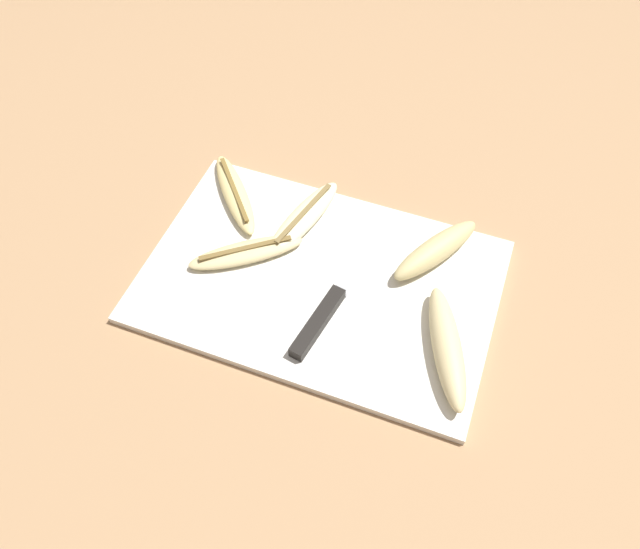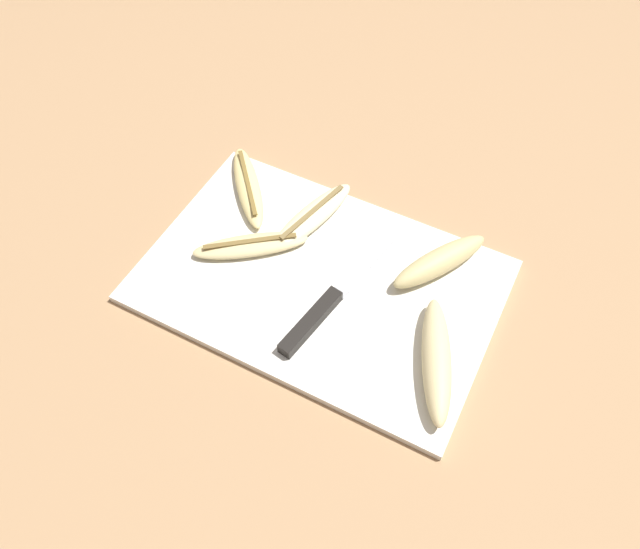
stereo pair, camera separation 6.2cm
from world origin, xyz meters
TOP-DOWN VIEW (x-y plane):
  - ground_plane at (0.00, 0.00)m, footprint 4.00×4.00m
  - cutting_board at (0.00, 0.00)m, footprint 0.50×0.33m
  - knife at (0.03, -0.05)m, footprint 0.06×0.25m
  - banana_ripe_center at (0.20, -0.05)m, footprint 0.11×0.18m
  - banana_pale_long at (-0.06, 0.09)m, footprint 0.08×0.18m
  - banana_spotted_left at (0.14, 0.09)m, footprint 0.12×0.16m
  - banana_mellow_near at (-0.12, 0.00)m, footprint 0.16×0.14m
  - banana_golden_short at (-0.18, 0.10)m, footprint 0.14×0.16m

SIDE VIEW (x-z plane):
  - ground_plane at x=0.00m, z-range 0.00..0.00m
  - cutting_board at x=0.00m, z-range 0.00..0.01m
  - knife at x=0.03m, z-range 0.01..0.03m
  - banana_mellow_near at x=-0.12m, z-range 0.01..0.03m
  - banana_golden_short at x=-0.18m, z-range 0.01..0.03m
  - banana_pale_long at x=-0.06m, z-range 0.01..0.03m
  - banana_ripe_center at x=0.20m, z-range 0.01..0.05m
  - banana_spotted_left at x=0.14m, z-range 0.01..0.05m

